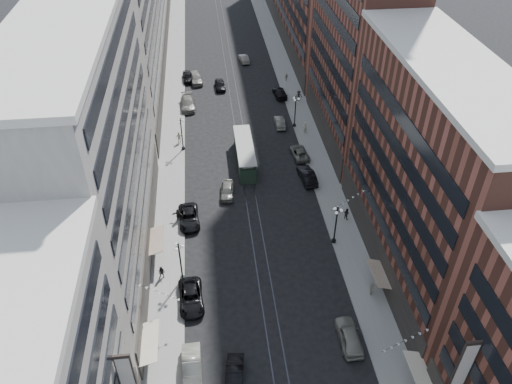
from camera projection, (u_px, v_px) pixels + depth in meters
name	position (u px, v px, depth m)	size (l,w,h in m)	color
ground	(239.00, 130.00, 82.41)	(220.00, 220.00, 0.00)	black
sidewalk_west	(174.00, 104.00, 89.23)	(4.00, 180.00, 0.15)	gray
sidewalk_east	(295.00, 98.00, 91.16)	(4.00, 180.00, 0.15)	gray
rail_west	(231.00, 102.00, 90.17)	(0.12, 180.00, 0.02)	#2D2D33
rail_east	(239.00, 101.00, 90.30)	(0.12, 180.00, 0.02)	#2D2D33
building_west_mid	(94.00, 157.00, 51.15)	(8.00, 36.00, 28.00)	gray
building_east_mid	(427.00, 179.00, 51.46)	(8.00, 30.00, 24.00)	brown
building_east_tower	(363.00, 5.00, 67.84)	(8.00, 26.00, 42.00)	brown
lamppost_sw_far	(180.00, 260.00, 54.64)	(1.03, 1.14, 5.52)	black
lamppost_sw_mid	(182.00, 133.00, 75.78)	(1.03, 1.14, 5.52)	black
lamppost_se_far	(336.00, 224.00, 59.39)	(1.03, 1.14, 5.52)	black
lamppost_se_mid	(295.00, 110.00, 81.31)	(1.03, 1.14, 5.52)	black
streetcar	(245.00, 154.00, 74.11)	(2.51, 11.34, 3.14)	#203324
car_1	(192.00, 367.00, 46.81)	(1.76, 5.04, 1.66)	gray
car_2	(191.00, 297.00, 53.50)	(2.56, 5.56, 1.55)	black
car_4	(349.00, 336.00, 49.51)	(2.04, 5.08, 1.73)	gray
car_5	(234.00, 376.00, 46.18)	(1.60, 4.59, 1.51)	black
pedestrian_2	(162.00, 273.00, 56.07)	(0.80, 0.44, 1.65)	black
pedestrian_4	(372.00, 289.00, 54.22)	(0.95, 0.43, 1.62)	#AEA690
car_7	(189.00, 217.00, 63.86)	(2.52, 5.46, 1.52)	black
car_8	(188.00, 103.00, 87.93)	(2.41, 5.93, 1.72)	slate
car_9	(188.00, 77.00, 96.60)	(1.89, 4.69, 1.60)	black
car_10	(307.00, 176.00, 70.87)	(1.78, 5.11, 1.68)	black
car_11	(299.00, 153.00, 75.81)	(2.26, 4.91, 1.36)	#626257
car_12	(280.00, 93.00, 91.41)	(2.05, 5.05, 1.46)	black
car_13	(220.00, 85.00, 93.87)	(1.81, 4.51, 1.54)	black
car_14	(244.00, 59.00, 103.62)	(1.54, 4.42, 1.46)	gray
pedestrian_5	(178.00, 215.00, 63.87)	(1.59, 0.46, 1.71)	black
pedestrian_6	(179.00, 137.00, 78.54)	(1.08, 0.49, 1.83)	beige
pedestrian_7	(346.00, 214.00, 64.14)	(0.78, 0.43, 1.61)	black
pedestrian_8	(305.00, 127.00, 81.02)	(0.68, 0.45, 1.87)	beige
pedestrian_9	(299.00, 96.00, 89.63)	(1.25, 0.52, 1.94)	black
car_extra_0	(280.00, 122.00, 83.00)	(1.50, 4.29, 1.41)	#66665B
car_extra_1	(227.00, 190.00, 68.30)	(1.79, 4.45, 1.52)	#67655C
car_extra_2	(196.00, 78.00, 95.93)	(2.11, 5.25, 1.79)	gray
pedestrian_extra_0	(287.00, 77.00, 96.25)	(0.90, 0.41, 1.54)	beige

